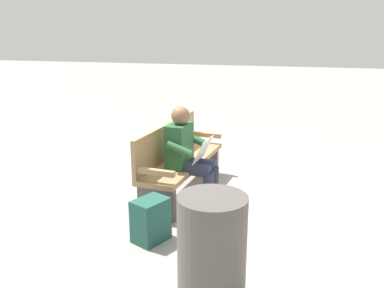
% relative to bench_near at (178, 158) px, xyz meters
% --- Properties ---
extents(ground_plane, '(40.00, 40.00, 0.00)m').
position_rel_bench_near_xyz_m(ground_plane, '(0.01, 0.07, -0.46)').
color(ground_plane, gray).
extents(bench_near, '(1.83, 0.63, 0.90)m').
position_rel_bench_near_xyz_m(bench_near, '(0.00, 0.00, 0.00)').
color(bench_near, '#9E7A51').
rests_on(bench_near, ground).
extents(person_seated, '(0.60, 0.60, 1.18)m').
position_rel_bench_near_xyz_m(person_seated, '(0.27, 0.21, 0.17)').
color(person_seated, '#23512D').
rests_on(person_seated, ground).
extents(backpack, '(0.41, 0.38, 0.44)m').
position_rel_bench_near_xyz_m(backpack, '(1.26, 0.11, -0.24)').
color(backpack, '#1E4C42').
rests_on(backpack, ground).
extents(trash_bin, '(0.51, 0.51, 0.89)m').
position_rel_bench_near_xyz_m(trash_bin, '(2.06, 0.91, -0.02)').
color(trash_bin, '#514C47').
rests_on(trash_bin, ground).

